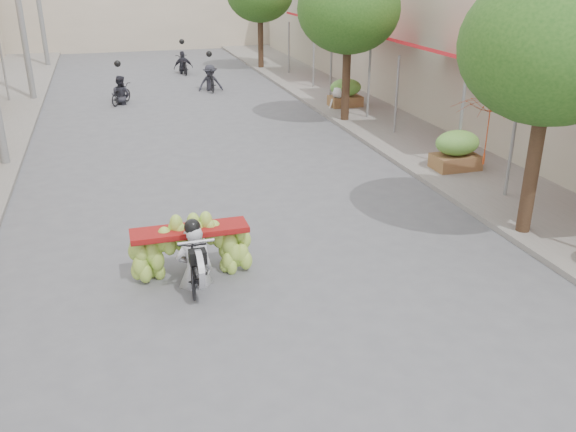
{
  "coord_description": "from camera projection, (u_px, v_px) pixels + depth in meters",
  "views": [
    {
      "loc": [
        -2.49,
        -5.62,
        5.23
      ],
      "look_at": [
        0.32,
        3.86,
        1.1
      ],
      "focal_mm": 38.0,
      "sensor_mm": 36.0,
      "label": 1
    }
  ],
  "objects": [
    {
      "name": "sidewalk_right",
      "position": [
        375.0,
        112.0,
        22.72
      ],
      "size": [
        4.0,
        60.0,
        0.12
      ],
      "primitive_type": "cube",
      "color": "gray",
      "rests_on": "ground"
    },
    {
      "name": "bg_motorbike_c",
      "position": [
        183.0,
        58.0,
        30.47
      ],
      "size": [
        1.0,
        1.58,
        1.95
      ],
      "color": "black",
      "rests_on": "ground"
    },
    {
      "name": "market_umbrella",
      "position": [
        493.0,
        96.0,
        13.81
      ],
      "size": [
        2.12,
        2.12,
        1.65
      ],
      "rotation": [
        0.0,
        0.0,
        -0.19
      ],
      "color": "#B54018",
      "rests_on": "ground"
    },
    {
      "name": "produce_crate_far",
      "position": [
        346.0,
        90.0,
        23.14
      ],
      "size": [
        1.2,
        0.88,
        1.16
      ],
      "color": "brown",
      "rests_on": "ground"
    },
    {
      "name": "street_tree_mid",
      "position": [
        349.0,
        10.0,
        19.98
      ],
      "size": [
        3.4,
        3.4,
        5.25
      ],
      "color": "#3A2719",
      "rests_on": "ground"
    },
    {
      "name": "shophouse_row_right",
      "position": [
        518.0,
        29.0,
        22.01
      ],
      "size": [
        9.77,
        40.0,
        6.0
      ],
      "color": "#B0A792",
      "rests_on": "ground"
    },
    {
      "name": "bg_motorbike_b",
      "position": [
        210.0,
        72.0,
        26.42
      ],
      "size": [
        1.06,
        1.84,
        1.95
      ],
      "color": "black",
      "rests_on": "ground"
    },
    {
      "name": "banana_motorbike",
      "position": [
        192.0,
        245.0,
        10.53
      ],
      "size": [
        2.2,
        1.87,
        2.13
      ],
      "color": "black",
      "rests_on": "ground"
    },
    {
      "name": "produce_crate_mid",
      "position": [
        457.0,
        147.0,
        16.07
      ],
      "size": [
        1.2,
        0.88,
        1.16
      ],
      "color": "brown",
      "rests_on": "ground"
    },
    {
      "name": "pedestrian",
      "position": [
        338.0,
        86.0,
        22.79
      ],
      "size": [
        0.83,
        0.53,
        1.63
      ],
      "rotation": [
        0.0,
        0.0,
        3.21
      ],
      "color": "white",
      "rests_on": "ground"
    },
    {
      "name": "street_tree_near",
      "position": [
        552.0,
        47.0,
        11.13
      ],
      "size": [
        3.4,
        3.4,
        5.25
      ],
      "color": "#3A2719",
      "rests_on": "ground"
    },
    {
      "name": "bg_motorbike_a",
      "position": [
        120.0,
        84.0,
        23.94
      ],
      "size": [
        1.14,
        1.49,
        1.95
      ],
      "color": "black",
      "rests_on": "ground"
    },
    {
      "name": "ground",
      "position": [
        351.0,
        413.0,
        7.64
      ],
      "size": [
        120.0,
        120.0,
        0.0
      ],
      "primitive_type": "plane",
      "color": "#57575C",
      "rests_on": "ground"
    }
  ]
}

